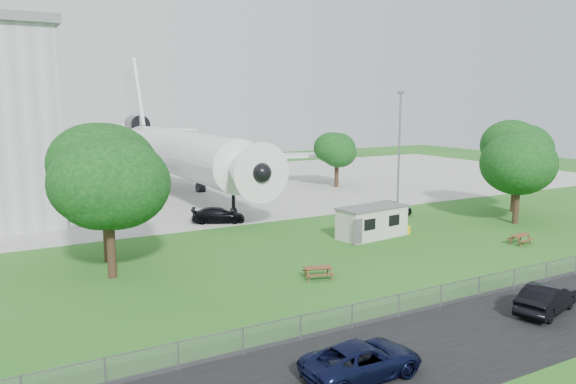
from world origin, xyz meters
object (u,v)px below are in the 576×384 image
site_cabin (372,222)px  picnic_west (318,278)px  car_centre_sedan (546,299)px  airliner (176,151)px  picnic_east (520,244)px

site_cabin → picnic_west: bearing=-144.0°
site_cabin → picnic_west: (-9.96, -7.23, -1.31)m
picnic_west → car_centre_sedan: bearing=-39.3°
airliner → site_cabin: size_ratio=6.93×
airliner → car_centre_sedan: 49.13m
airliner → site_cabin: 31.46m
site_cabin → car_centre_sedan: site_cabin is taller
site_cabin → picnic_east: site_cabin is taller
airliner → picnic_west: (-3.12, -37.68, -5.27)m
picnic_west → car_centre_sedan: 13.38m
picnic_east → airliner: bearing=102.8°
picnic_west → car_centre_sedan: car_centre_sedan is taller
airliner → site_cabin: bearing=-77.3°
airliner → car_centre_sedan: (4.37, -48.73, -4.48)m
site_cabin → picnic_west: 12.38m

